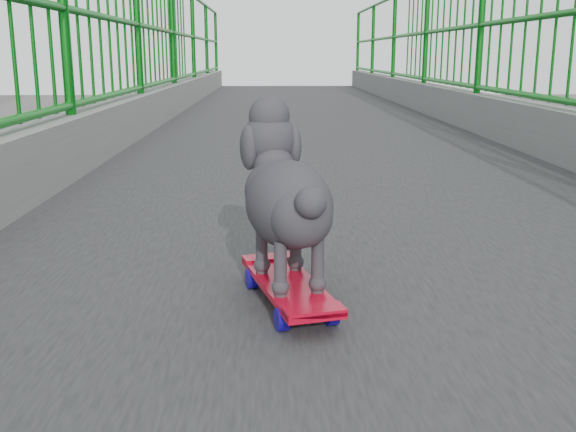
{
  "coord_description": "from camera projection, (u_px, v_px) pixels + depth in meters",
  "views": [
    {
      "loc": [
        -0.32,
        -1.68,
        7.62
      ],
      "look_at": [
        -0.28,
        -0.03,
        7.22
      ],
      "focal_mm": 42.0,
      "sensor_mm": 36.0,
      "label": 1
    }
  ],
  "objects": [
    {
      "name": "skateboard",
      "position": [
        288.0,
        288.0,
        1.69
      ],
      "size": [
        0.25,
        0.49,
        0.06
      ],
      "rotation": [
        0.0,
        0.0,
        0.26
      ],
      "color": "red",
      "rests_on": "footbridge"
    },
    {
      "name": "poodle",
      "position": [
        286.0,
        194.0,
        1.66
      ],
      "size": [
        0.28,
        0.48,
        0.41
      ],
      "rotation": [
        0.0,
        0.0,
        0.26
      ],
      "color": "#312E33",
      "rests_on": "skateboard"
    },
    {
      "name": "railing",
      "position": [
        397.0,
        215.0,
        1.73
      ],
      "size": [
        3.0,
        24.0,
        1.42
      ],
      "color": "gray",
      "rests_on": "footbridge"
    }
  ]
}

